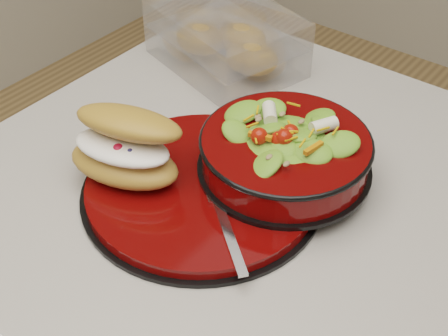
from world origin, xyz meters
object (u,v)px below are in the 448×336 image
Objects in this scene: pastry_box at (227,40)px; fork at (224,221)px; dinner_plate at (202,188)px; salad_bowl at (286,148)px; croissant at (126,147)px.

fork is at bearing -37.33° from pastry_box.
dinner_plate is 0.08m from fork.
salad_bowl is 1.68× the size of fork.
dinner_plate is 0.33m from pastry_box.
croissant reaches higher than fork.
pastry_box is (-0.24, 0.32, 0.02)m from fork.
dinner_plate is at bearing -128.07° from salad_bowl.
dinner_plate is 1.90× the size of croissant.
fork is at bearing -90.53° from salad_bowl.
salad_bowl is 0.13m from fork.
dinner_plate is at bearing -42.35° from pastry_box.
fork is 0.50× the size of pastry_box.
croissant is at bearing 129.55° from fork.
dinner_plate is at bearing 11.64° from croissant.
salad_bowl reaches higher than pastry_box.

